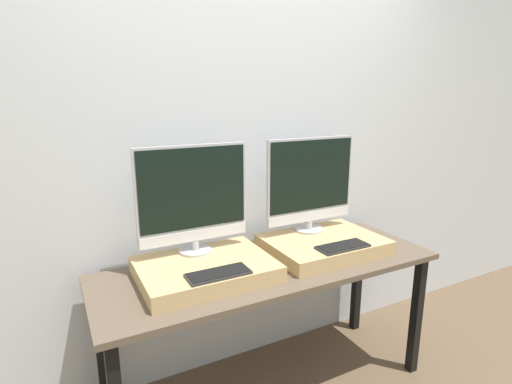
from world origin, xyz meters
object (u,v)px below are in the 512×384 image
object	(u,v)px
keyboard_left	(218,274)
monitor_right	(310,183)
monitor_left	(193,197)
keyboard_right	(343,246)

from	to	relation	value
keyboard_left	monitor_right	world-z (taller)	monitor_right
monitor_left	monitor_right	size ratio (longest dim) A/B	1.00
monitor_left	monitor_right	world-z (taller)	same
keyboard_left	keyboard_right	bearing A→B (deg)	0.00
keyboard_left	monitor_right	xyz separation A→B (m)	(0.70, 0.31, 0.28)
monitor_right	monitor_left	bearing A→B (deg)	180.00
keyboard_left	keyboard_right	distance (m)	0.70
monitor_left	keyboard_left	xyz separation A→B (m)	(-0.00, -0.31, -0.28)
monitor_left	keyboard_right	bearing A→B (deg)	-23.70
keyboard_left	keyboard_right	xyz separation A→B (m)	(0.70, 0.00, 0.00)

